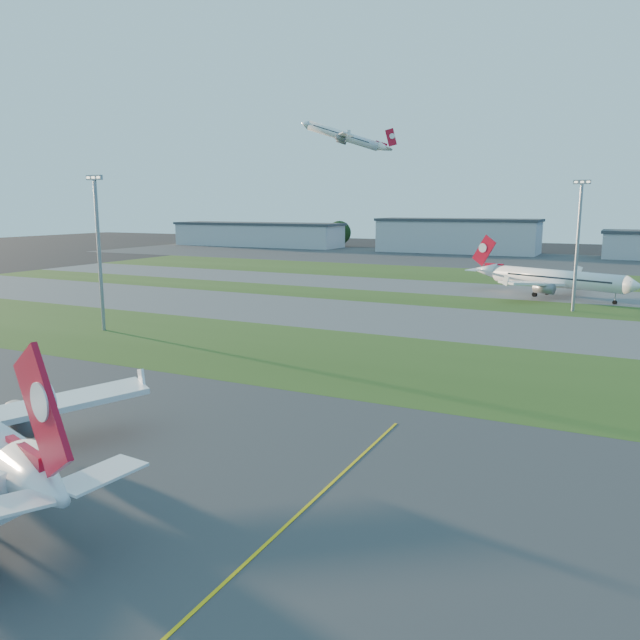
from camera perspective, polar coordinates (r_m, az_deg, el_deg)
The scene contains 18 objects.
ground at distance 40.38m, azimuth -15.89°, elevation -21.20°, with size 700.00×700.00×0.00m, color black.
apron_near at distance 40.38m, azimuth -15.89°, elevation -21.19°, with size 300.00×70.00×0.01m, color #333335.
grass_strip_a at distance 83.31m, azimuth 8.73°, elevation -4.23°, with size 300.00×34.00×0.01m, color #2E4918.
taxiway_a at distance 114.52m, azimuth 13.72°, elevation -0.40°, with size 300.00×32.00×0.01m, color #515154.
grass_strip_b at distance 138.72m, azimuth 15.98°, elevation 1.35°, with size 300.00×18.00×0.01m, color #2E4918.
taxiway_b at distance 160.21m, azimuth 17.40°, elevation 2.45°, with size 300.00×26.00×0.01m, color #515154.
grass_strip_c at distance 192.67m, azimuth 18.94°, elevation 3.63°, with size 300.00×40.00×0.01m, color #2E4918.
apron_far at distance 252.05m, azimuth 20.72°, elevation 5.00°, with size 400.00×80.00×0.01m, color #333335.
yellow_line at distance 37.65m, azimuth -9.70°, elevation -23.48°, with size 0.25×60.00×0.02m, color gold.
airliner_taxiing at distance 153.51m, azimuth 20.69°, elevation 3.54°, with size 36.81×31.30×12.23m.
airliner_departing at distance 255.72m, azimuth 2.22°, elevation 16.44°, with size 33.67×28.55×11.06m.
light_mast_west at distance 110.37m, azimuth -19.59°, elevation 6.66°, with size 3.20×0.70×25.80m.
light_mast_centre at distance 133.48m, azimuth 22.53°, elevation 7.02°, with size 3.20×0.70×25.80m.
hangar_far_west at distance 329.92m, azimuth -5.72°, elevation 7.81°, with size 91.80×23.00×12.20m.
hangar_west at distance 288.68m, azimuth 12.45°, elevation 7.55°, with size 71.40×23.00×15.20m.
tree_far_west at distance 363.03m, azimuth -10.05°, elevation 7.99°, with size 11.00×11.00×12.00m.
tree_west at distance 324.26m, azimuth 1.78°, elevation 7.98°, with size 12.10×12.10×13.20m.
tree_mid_west at distance 294.71m, azimuth 17.71°, elevation 7.00°, with size 9.90×9.90×10.80m.
Camera 1 is at (23.78, -25.05, 20.91)m, focal length 35.00 mm.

